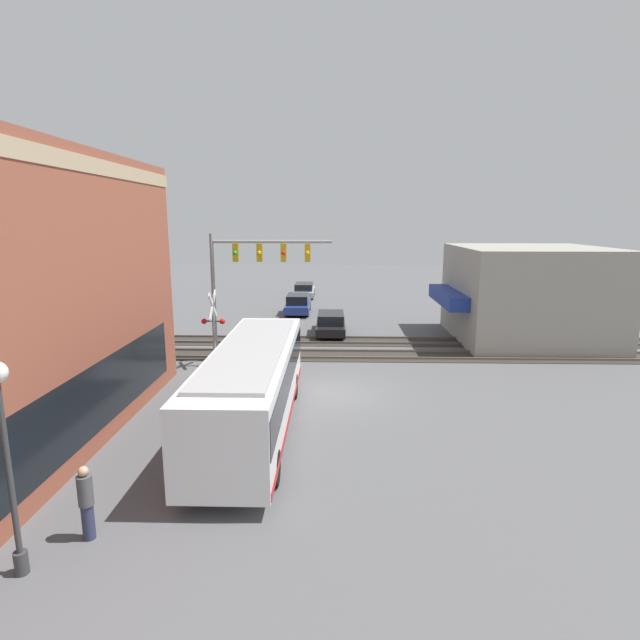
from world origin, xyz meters
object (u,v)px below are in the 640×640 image
at_px(crossing_signal, 213,321).
at_px(city_bus, 253,384).
at_px(streetlamp, 6,451).
at_px(parked_car_black, 331,324).
at_px(parked_car_blue, 298,305).
at_px(parked_car_silver, 304,291).
at_px(pedestrian_at_crossing, 247,344).
at_px(pedestrian_by_lamp, 86,502).

bearing_deg(crossing_signal, city_bus, -157.58).
relative_size(streetlamp, parked_car_black, 0.96).
relative_size(streetlamp, parked_car_blue, 1.01).
bearing_deg(streetlamp, parked_car_silver, -5.63).
distance_m(parked_car_blue, parked_car_silver, 8.24).
bearing_deg(city_bus, parked_car_silver, -0.00).
height_order(streetlamp, pedestrian_at_crossing, streetlamp).
height_order(parked_car_blue, parked_car_silver, parked_car_blue).
bearing_deg(city_bus, parked_car_blue, 0.00).
bearing_deg(parked_car_blue, parked_car_black, -159.47).
xyz_separation_m(crossing_signal, streetlamp, (-14.99, 0.53, 0.45)).
xyz_separation_m(parked_car_black, pedestrian_by_lamp, (-21.13, 5.45, 0.27)).
bearing_deg(parked_car_silver, pedestrian_by_lamp, 175.51).
xyz_separation_m(parked_car_black, parked_car_silver, (15.18, 2.60, -0.02)).
bearing_deg(parked_car_black, streetlamp, 164.25).
bearing_deg(parked_car_black, pedestrian_by_lamp, 165.53).
bearing_deg(parked_car_blue, crossing_signal, 167.49).
bearing_deg(pedestrian_by_lamp, crossing_signal, 1.31).
distance_m(streetlamp, parked_car_black, 23.29).
bearing_deg(pedestrian_by_lamp, pedestrian_at_crossing, -4.40).
relative_size(city_bus, parked_car_silver, 2.25).
bearing_deg(pedestrian_by_lamp, parked_car_black, -14.47).
distance_m(parked_car_blue, pedestrian_at_crossing, 13.44).
xyz_separation_m(parked_car_blue, parked_car_silver, (8.24, -0.00, -0.06)).
xyz_separation_m(city_bus, parked_car_blue, (21.95, 0.00, -0.97)).
bearing_deg(parked_car_blue, pedestrian_by_lamp, 174.20).
distance_m(crossing_signal, pedestrian_at_crossing, 2.24).
xyz_separation_m(streetlamp, parked_car_black, (22.32, -6.29, -2.09)).
distance_m(crossing_signal, pedestrian_by_lamp, 13.87).
height_order(crossing_signal, streetlamp, streetlamp).
bearing_deg(streetlamp, parked_car_black, -15.75).
height_order(parked_car_blue, pedestrian_at_crossing, pedestrian_at_crossing).
xyz_separation_m(parked_car_silver, pedestrian_by_lamp, (-36.31, 2.85, 0.28)).
bearing_deg(parked_car_black, crossing_signal, 141.81).
bearing_deg(streetlamp, parked_car_blue, -7.19).
xyz_separation_m(city_bus, pedestrian_by_lamp, (-6.12, 2.85, -0.75)).
relative_size(crossing_signal, pedestrian_at_crossing, 2.20).
bearing_deg(pedestrian_by_lamp, streetlamp, 144.77).
bearing_deg(city_bus, crossing_signal, 22.42).
bearing_deg(parked_car_blue, parked_car_silver, -0.00).
xyz_separation_m(crossing_signal, pedestrian_by_lamp, (-13.80, -0.32, -1.37)).
bearing_deg(pedestrian_by_lamp, parked_car_blue, -5.80).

